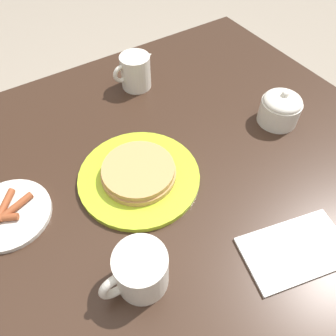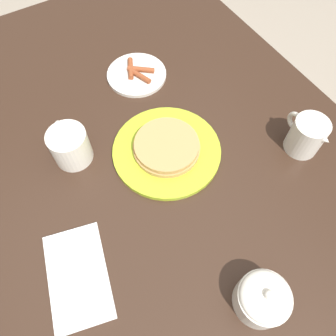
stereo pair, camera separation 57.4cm
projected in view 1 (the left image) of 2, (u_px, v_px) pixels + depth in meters
The scene contains 8 objects.
ground_plane at pixel (145, 310), 1.25m from camera, with size 8.00×8.00×0.00m, color gray.
dining_table at pixel (130, 229), 0.75m from camera, with size 1.32×0.98×0.76m.
pancake_plate at pixel (139, 175), 0.68m from camera, with size 0.26×0.26×0.04m.
side_plate_bacon at pixel (9, 214), 0.63m from camera, with size 0.16×0.16×0.02m.
coffee_mug at pixel (140, 271), 0.52m from camera, with size 0.12×0.09×0.08m.
creamer_pitcher at pixel (136, 71), 0.86m from camera, with size 0.12×0.08×0.10m.
sugar_bowl at pixel (280, 108), 0.78m from camera, with size 0.10×0.10×0.09m.
napkin at pixel (296, 250), 0.59m from camera, with size 0.21×0.15×0.01m.
Camera 1 is at (0.12, 0.35, 1.32)m, focal length 35.00 mm.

